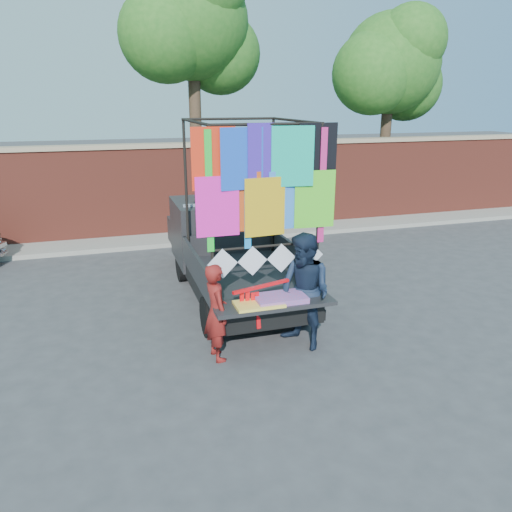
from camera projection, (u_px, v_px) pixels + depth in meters
name	position (u px, v px, depth m)	size (l,w,h in m)	color
ground	(235.00, 341.00, 8.11)	(90.00, 90.00, 0.00)	#38383A
brick_wall	(171.00, 189.00, 14.09)	(30.00, 0.45, 2.61)	maroon
curb	(177.00, 239.00, 13.83)	(30.00, 1.20, 0.12)	gray
tree_mid	(193.00, 27.00, 14.09)	(4.20, 3.30, 7.73)	#38281C
tree_right	(392.00, 67.00, 16.21)	(4.20, 3.30, 6.62)	#38281C
pickup_truck	(225.00, 246.00, 10.24)	(2.18, 5.47, 3.44)	black
woman	(216.00, 312.00, 7.38)	(0.55, 0.36, 1.50)	maroon
man	(305.00, 292.00, 7.69)	(0.89, 0.70, 1.84)	#162137
streamer_bundle	(255.00, 300.00, 7.48)	(0.97, 0.33, 0.68)	red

